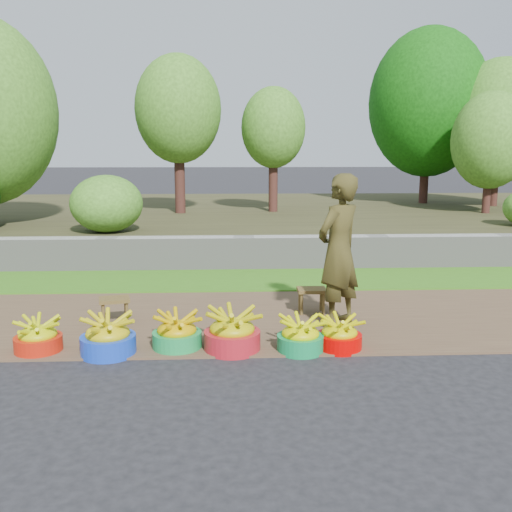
{
  "coord_description": "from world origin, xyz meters",
  "views": [
    {
      "loc": [
        -0.22,
        -5.16,
        1.96
      ],
      "look_at": [
        0.07,
        1.3,
        0.75
      ],
      "focal_mm": 40.0,
      "sensor_mm": 36.0,
      "label": 1
    }
  ],
  "objects_px": {
    "basin_b": "(108,337)",
    "vendor_woman": "(339,250)",
    "basin_a": "(38,337)",
    "basin_d": "(232,332)",
    "basin_e": "(300,336)",
    "stool_right": "(312,293)",
    "basin_f": "(339,335)",
    "stool_left": "(114,303)",
    "basin_c": "(177,333)"
  },
  "relations": [
    {
      "from": "basin_b",
      "to": "vendor_woman",
      "type": "xyz_separation_m",
      "value": [
        2.38,
        0.81,
        0.69
      ]
    },
    {
      "from": "basin_a",
      "to": "vendor_woman",
      "type": "xyz_separation_m",
      "value": [
        3.08,
        0.72,
        0.71
      ]
    },
    {
      "from": "basin_d",
      "to": "basin_e",
      "type": "distance_m",
      "value": 0.67
    },
    {
      "from": "basin_b",
      "to": "stool_right",
      "type": "xyz_separation_m",
      "value": [
        2.16,
        1.27,
        0.08
      ]
    },
    {
      "from": "basin_f",
      "to": "stool_left",
      "type": "distance_m",
      "value": 2.56
    },
    {
      "from": "basin_f",
      "to": "stool_left",
      "type": "bearing_deg",
      "value": 158.98
    },
    {
      "from": "stool_right",
      "to": "basin_b",
      "type": "bearing_deg",
      "value": -149.48
    },
    {
      "from": "stool_right",
      "to": "vendor_woman",
      "type": "xyz_separation_m",
      "value": [
        0.22,
        -0.47,
        0.61
      ]
    },
    {
      "from": "basin_a",
      "to": "stool_right",
      "type": "bearing_deg",
      "value": 22.5
    },
    {
      "from": "basin_b",
      "to": "basin_e",
      "type": "xyz_separation_m",
      "value": [
        1.87,
        -0.0,
        -0.02
      ]
    },
    {
      "from": "basin_d",
      "to": "vendor_woman",
      "type": "bearing_deg",
      "value": 32.4
    },
    {
      "from": "basin_c",
      "to": "basin_e",
      "type": "height_order",
      "value": "basin_c"
    },
    {
      "from": "basin_c",
      "to": "basin_d",
      "type": "relative_size",
      "value": 0.88
    },
    {
      "from": "basin_a",
      "to": "basin_b",
      "type": "distance_m",
      "value": 0.7
    },
    {
      "from": "vendor_woman",
      "to": "basin_c",
      "type": "bearing_deg",
      "value": -21.42
    },
    {
      "from": "basin_c",
      "to": "stool_left",
      "type": "height_order",
      "value": "basin_c"
    },
    {
      "from": "basin_c",
      "to": "basin_e",
      "type": "xyz_separation_m",
      "value": [
        1.22,
        -0.13,
        -0.01
      ]
    },
    {
      "from": "basin_a",
      "to": "basin_c",
      "type": "distance_m",
      "value": 1.35
    },
    {
      "from": "stool_left",
      "to": "vendor_woman",
      "type": "height_order",
      "value": "vendor_woman"
    },
    {
      "from": "basin_e",
      "to": "stool_right",
      "type": "xyz_separation_m",
      "value": [
        0.29,
        1.28,
        0.1
      ]
    },
    {
      "from": "stool_right",
      "to": "basin_d",
      "type": "bearing_deg",
      "value": -128.26
    },
    {
      "from": "basin_b",
      "to": "basin_e",
      "type": "height_order",
      "value": "basin_b"
    },
    {
      "from": "basin_e",
      "to": "basin_f",
      "type": "height_order",
      "value": "basin_e"
    },
    {
      "from": "basin_d",
      "to": "stool_left",
      "type": "distance_m",
      "value": 1.6
    },
    {
      "from": "basin_a",
      "to": "basin_d",
      "type": "distance_m",
      "value": 1.9
    },
    {
      "from": "basin_a",
      "to": "vendor_woman",
      "type": "bearing_deg",
      "value": 13.1
    },
    {
      "from": "basin_b",
      "to": "basin_f",
      "type": "xyz_separation_m",
      "value": [
        2.27,
        0.04,
        -0.03
      ]
    },
    {
      "from": "basin_a",
      "to": "vendor_woman",
      "type": "height_order",
      "value": "vendor_woman"
    },
    {
      "from": "basin_b",
      "to": "basin_f",
      "type": "distance_m",
      "value": 2.27
    },
    {
      "from": "basin_d",
      "to": "vendor_woman",
      "type": "xyz_separation_m",
      "value": [
        1.18,
        0.75,
        0.68
      ]
    },
    {
      "from": "basin_c",
      "to": "stool_left",
      "type": "xyz_separation_m",
      "value": [
        -0.77,
        0.83,
        0.09
      ]
    },
    {
      "from": "basin_d",
      "to": "stool_right",
      "type": "relative_size",
      "value": 1.63
    },
    {
      "from": "basin_d",
      "to": "stool_right",
      "type": "height_order",
      "value": "basin_d"
    },
    {
      "from": "stool_left",
      "to": "basin_b",
      "type": "bearing_deg",
      "value": -82.71
    },
    {
      "from": "basin_a",
      "to": "basin_e",
      "type": "xyz_separation_m",
      "value": [
        2.57,
        -0.09,
        0.0
      ]
    },
    {
      "from": "basin_a",
      "to": "basin_f",
      "type": "distance_m",
      "value": 2.96
    },
    {
      "from": "basin_c",
      "to": "stool_left",
      "type": "distance_m",
      "value": 1.14
    },
    {
      "from": "basin_e",
      "to": "basin_f",
      "type": "distance_m",
      "value": 0.4
    },
    {
      "from": "basin_e",
      "to": "vendor_woman",
      "type": "height_order",
      "value": "vendor_woman"
    },
    {
      "from": "basin_a",
      "to": "basin_d",
      "type": "bearing_deg",
      "value": -1.01
    },
    {
      "from": "basin_a",
      "to": "vendor_woman",
      "type": "distance_m",
      "value": 3.24
    },
    {
      "from": "basin_c",
      "to": "vendor_woman",
      "type": "bearing_deg",
      "value": 21.44
    },
    {
      "from": "basin_c",
      "to": "vendor_woman",
      "type": "height_order",
      "value": "vendor_woman"
    },
    {
      "from": "basin_e",
      "to": "stool_right",
      "type": "relative_size",
      "value": 1.35
    },
    {
      "from": "basin_b",
      "to": "stool_right",
      "type": "height_order",
      "value": "basin_b"
    },
    {
      "from": "stool_left",
      "to": "basin_a",
      "type": "bearing_deg",
      "value": -123.67
    },
    {
      "from": "basin_c",
      "to": "vendor_woman",
      "type": "xyz_separation_m",
      "value": [
        1.73,
        0.68,
        0.7
      ]
    },
    {
      "from": "stool_left",
      "to": "stool_right",
      "type": "relative_size",
      "value": 1.12
    },
    {
      "from": "basin_b",
      "to": "vendor_woman",
      "type": "bearing_deg",
      "value": 18.7
    },
    {
      "from": "basin_a",
      "to": "basin_f",
      "type": "height_order",
      "value": "basin_a"
    }
  ]
}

